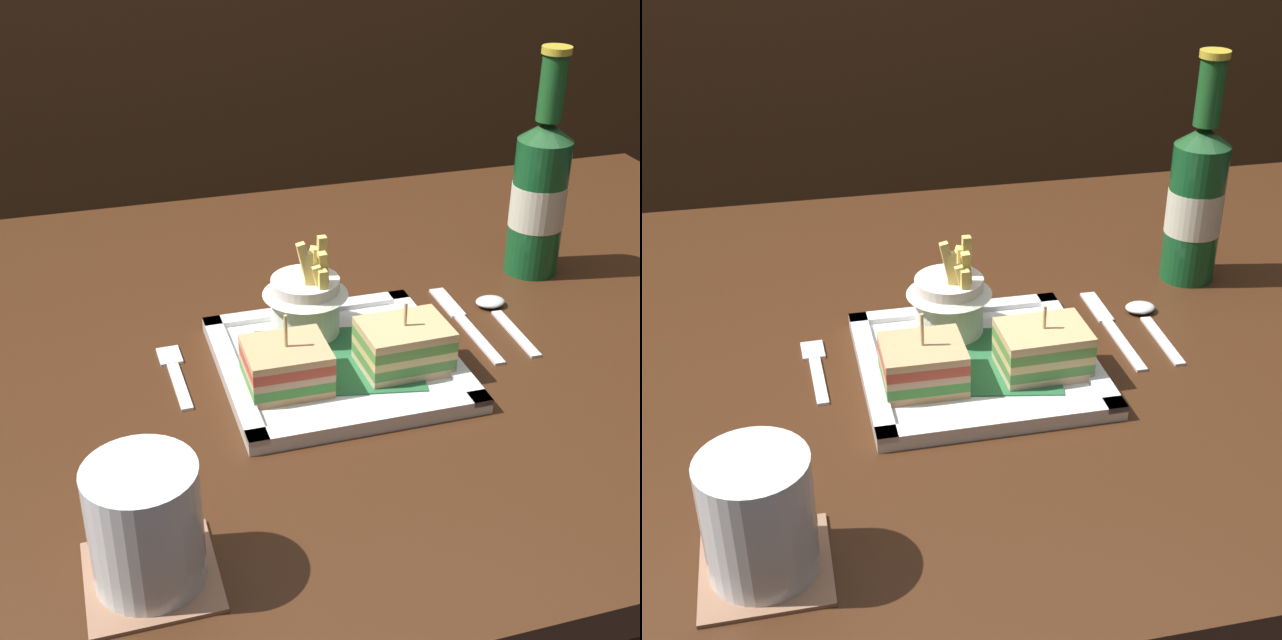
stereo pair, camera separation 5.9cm
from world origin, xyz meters
TOP-DOWN VIEW (x-y plane):
  - dining_table at (0.00, 0.00)m, footprint 1.39×0.89m
  - square_plate at (0.02, -0.07)m, footprint 0.24×0.24m
  - sandwich_half_left at (-0.05, -0.10)m, footprint 0.08×0.07m
  - sandwich_half_right at (0.08, -0.10)m, footprint 0.09×0.07m
  - fries_cup at (0.00, -0.01)m, footprint 0.09×0.09m
  - beer_bottle at (0.32, 0.08)m, footprint 0.07×0.07m
  - drink_coaster at (-0.21, -0.32)m, footprint 0.10×0.10m
  - water_glass at (-0.21, -0.32)m, footprint 0.08×0.08m
  - fork at (-0.15, -0.03)m, footprint 0.02×0.12m
  - knife at (0.18, -0.02)m, footprint 0.02×0.18m
  - spoon at (0.23, -0.01)m, footprint 0.04×0.13m

SIDE VIEW (x-z plane):
  - dining_table at x=0.00m, z-range 0.28..1.03m
  - fork at x=-0.15m, z-range 0.75..0.75m
  - knife at x=0.18m, z-range 0.75..0.75m
  - drink_coaster at x=-0.21m, z-range 0.75..0.75m
  - spoon at x=0.23m, z-range 0.75..0.76m
  - square_plate at x=0.02m, z-range 0.75..0.76m
  - sandwich_half_left at x=-0.05m, z-range 0.74..0.82m
  - sandwich_half_right at x=0.08m, z-range 0.75..0.82m
  - water_glass at x=-0.21m, z-range 0.74..0.84m
  - fries_cup at x=0.00m, z-range 0.75..0.86m
  - beer_bottle at x=0.32m, z-range 0.71..0.99m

